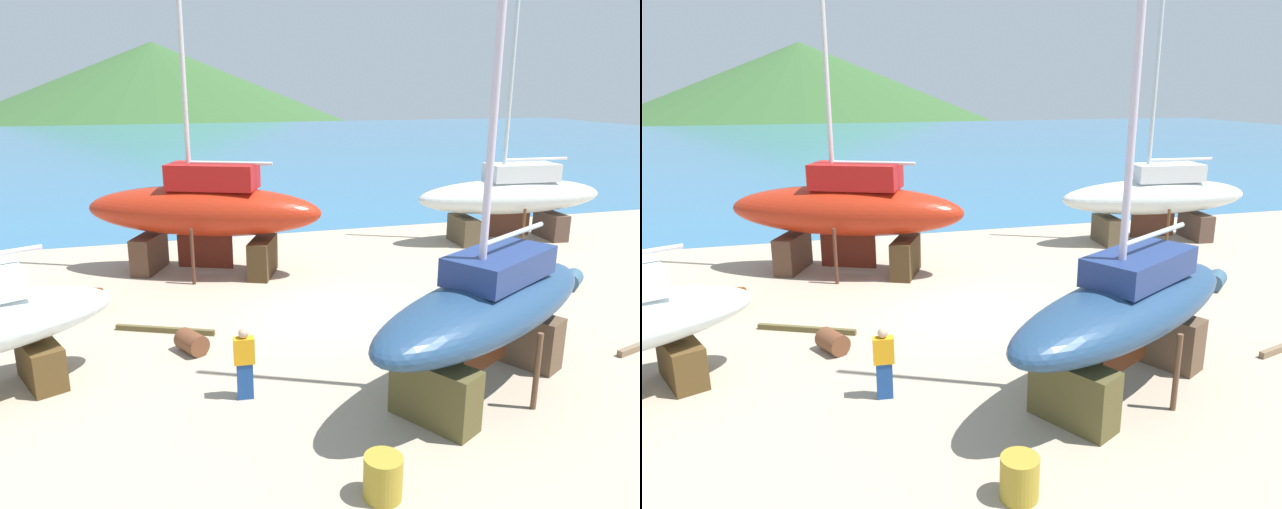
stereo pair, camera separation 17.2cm
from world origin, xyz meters
TOP-DOWN VIEW (x-y plane):
  - ground_plane at (0.00, -1.79)m, footprint 46.94×46.94m
  - sea_water at (0.00, 51.35)m, footprint 148.38×82.80m
  - headland_hill at (-2.53, 148.71)m, footprint 170.89×170.89m
  - sailboat_far_slipway at (2.16, -5.32)m, footprint 7.60×5.64m
  - sailboat_small_center at (-2.92, 4.93)m, footprint 8.65×5.48m
  - sailboat_large_starboard at (10.11, 6.07)m, footprint 8.42×2.77m
  - worker at (-2.97, -4.31)m, footprint 0.46×0.27m
  - barrel_rust_near at (-1.31, -8.13)m, footprint 0.88×0.88m
  - barrel_rust_far at (-3.92, -1.69)m, footprint 0.87×0.97m
  - barrel_blue_faded at (-6.78, 2.32)m, footprint 1.07×0.89m
  - barrel_tipped_left at (8.60, -0.07)m, footprint 1.01×0.98m
  - timber_short_skew at (5.48, -0.13)m, footprint 0.56×2.92m
  - timber_long_fore at (-4.54, -0.22)m, footprint 2.61×1.27m
  - timber_long_aft at (5.76, 1.41)m, footprint 0.59×2.80m

SIDE VIEW (x-z plane):
  - ground_plane at x=0.00m, z-range 0.00..0.00m
  - sea_water at x=0.00m, z-range 0.00..0.00m
  - headland_hill at x=-2.53m, z-range -16.99..16.99m
  - timber_short_skew at x=5.48m, z-range 0.00..0.12m
  - timber_long_aft at x=5.76m, z-range 0.00..0.15m
  - timber_long_fore at x=-4.54m, z-range 0.00..0.15m
  - barrel_rust_far at x=-3.92m, z-range 0.00..0.55m
  - barrel_tipped_left at x=8.60m, z-range 0.00..0.58m
  - barrel_blue_faded at x=-6.78m, z-range 0.00..0.65m
  - barrel_rust_near at x=-1.31m, z-range 0.00..0.75m
  - worker at x=-2.97m, z-range 0.03..1.64m
  - sailboat_far_slipway at x=2.16m, z-range -4.26..8.06m
  - sailboat_large_starboard at x=10.11m, z-range -4.52..8.42m
  - sailboat_small_center at x=-2.92m, z-range -5.14..9.73m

